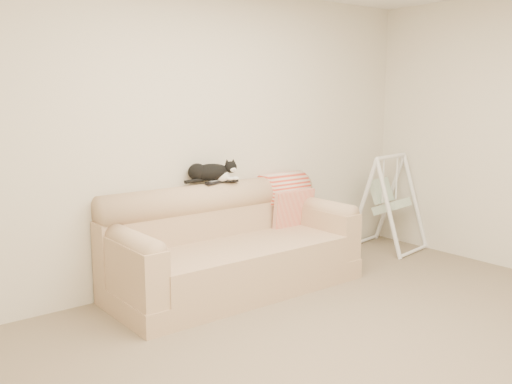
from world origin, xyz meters
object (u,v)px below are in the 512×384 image
remote_a (214,182)px  remote_b (229,181)px  sofa (231,249)px  tuxedo_cat (211,172)px  baby_swing (388,202)px

remote_a → remote_b: remote_a is taller
remote_a → remote_b: bearing=-1.0°
sofa → tuxedo_cat: size_ratio=4.29×
tuxedo_cat → baby_swing: 2.20m
remote_a → baby_swing: size_ratio=0.18×
sofa → remote_b: remote_b is taller
baby_swing → tuxedo_cat: bearing=172.9°
sofa → remote_b: bearing=57.0°
remote_a → baby_swing: (2.13, -0.23, -0.39)m
sofa → remote_b: (0.14, 0.22, 0.56)m
tuxedo_cat → baby_swing: (2.13, -0.26, -0.48)m
remote_a → remote_b: size_ratio=1.06×
sofa → baby_swing: size_ratio=2.12×
sofa → remote_a: remote_a is taller
remote_a → tuxedo_cat: (-0.01, 0.04, 0.09)m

